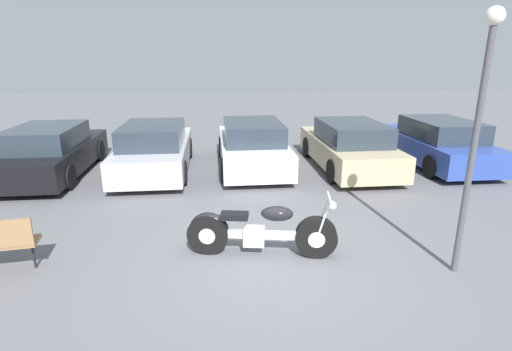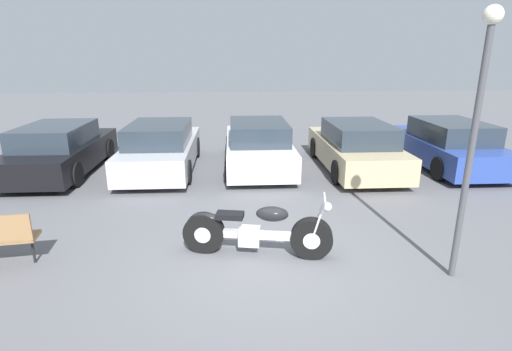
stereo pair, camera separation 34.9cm
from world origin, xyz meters
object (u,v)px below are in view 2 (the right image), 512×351
Objects in this scene: motorcycle at (255,231)px; parked_car_champagne at (355,147)px; parked_car_black at (61,150)px; lamp_post at (477,114)px; parked_car_white at (258,145)px; parked_car_blue at (446,145)px; parked_car_silver at (161,148)px.

motorcycle is 5.81m from parked_car_champagne.
lamp_post is (7.93, -5.92, 1.76)m from parked_car_black.
parked_car_white is (5.45, 0.21, 0.00)m from parked_car_black.
parked_car_white is 1.20× the size of lamp_post.
parked_car_champagne is 2.73m from parked_car_blue.
parked_car_blue is at bearing -0.67° from parked_car_silver.
parked_car_black is at bearing 134.79° from motorcycle.
parked_car_silver and parked_car_champagne have the same top height.
parked_car_blue is (8.17, -0.10, 0.00)m from parked_car_silver.
parked_car_white is (2.72, 0.15, 0.00)m from parked_car_silver.
parked_car_silver is 2.73m from parked_car_white.
parked_car_champagne is 1.00× the size of parked_car_blue.
parked_car_black is 10.90m from parked_car_blue.
lamp_post reaches higher than parked_car_champagne.
motorcycle is 7.17m from parked_car_black.
parked_car_champagne is (8.17, -0.19, 0.00)m from parked_car_black.
lamp_post is at bearing -92.46° from parked_car_champagne.
parked_car_white is at bearing 112.01° from lamp_post.
lamp_post reaches higher than motorcycle.
parked_car_champagne is at bearing 87.54° from lamp_post.
motorcycle is at bearing -94.35° from parked_car_white.
parked_car_black and parked_car_silver have the same top height.
lamp_post is (2.48, -6.13, 1.76)m from parked_car_white.
parked_car_black is 1.20× the size of lamp_post.
motorcycle is 0.65× the size of lamp_post.
parked_car_silver is 1.00× the size of parked_car_blue.
parked_car_black is at bearing 178.64° from parked_car_champagne.
motorcycle is at bearing -45.21° from parked_car_black.
parked_car_white is 2.75m from parked_car_champagne.
parked_car_white is 1.00× the size of parked_car_champagne.
parked_car_white and parked_car_champagne have the same top height.
parked_car_black is 8.17m from parked_car_champagne.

